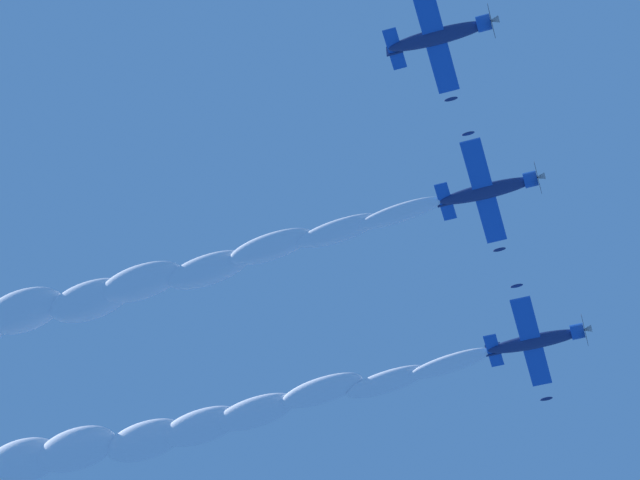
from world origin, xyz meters
TOP-DOWN VIEW (x-y plane):
  - airplane_lead at (10.65, 10.69)m, footprint 7.43×7.92m
  - airplane_left_wingman at (5.08, 0.88)m, footprint 7.43×8.03m
  - airplane_right_wingman at (-0.70, -9.13)m, footprint 7.44×7.90m
  - smoke_trail_lead at (-18.28, 26.21)m, footprint 40.40×23.53m
  - smoke_trail_left_wingman at (-23.85, 16.29)m, footprint 40.29×23.29m

SIDE VIEW (x-z plane):
  - airplane_lead at x=10.65m, z-range 77.07..80.38m
  - airplane_right_wingman at x=-0.70m, z-range 78.26..81.54m
  - airplane_left_wingman at x=5.08m, z-range 78.95..82.17m
  - smoke_trail_lead at x=-18.28m, z-range 78.18..84.13m
  - smoke_trail_left_wingman at x=-23.85m, z-range 80.06..85.88m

